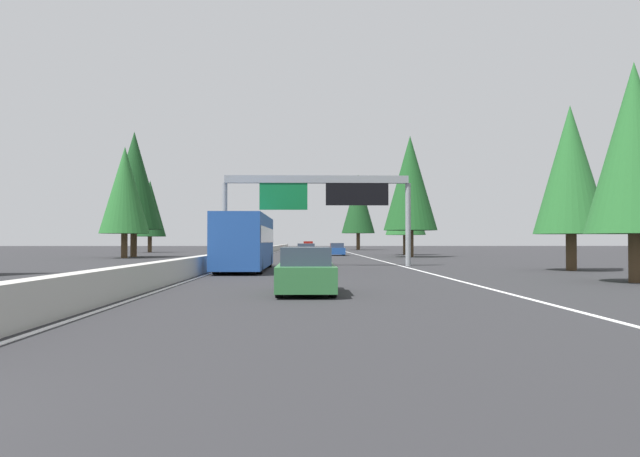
% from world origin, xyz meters
% --- Properties ---
extents(ground_plane, '(320.00, 320.00, 0.00)m').
position_xyz_m(ground_plane, '(60.00, 0.00, 0.00)').
color(ground_plane, '#262628').
extents(median_barrier, '(180.00, 0.56, 0.90)m').
position_xyz_m(median_barrier, '(80.00, 0.30, 0.45)').
color(median_barrier, '#ADAAA3').
rests_on(median_barrier, ground).
extents(shoulder_stripe_right, '(160.00, 0.16, 0.01)m').
position_xyz_m(shoulder_stripe_right, '(70.00, -11.52, 0.01)').
color(shoulder_stripe_right, silver).
rests_on(shoulder_stripe_right, ground).
extents(shoulder_stripe_median, '(160.00, 0.16, 0.01)m').
position_xyz_m(shoulder_stripe_median, '(70.00, -0.25, 0.01)').
color(shoulder_stripe_median, silver).
rests_on(shoulder_stripe_median, ground).
extents(sign_gantry_overhead, '(0.50, 12.68, 6.07)m').
position_xyz_m(sign_gantry_overhead, '(35.62, -6.04, 4.83)').
color(sign_gantry_overhead, gray).
rests_on(sign_gantry_overhead, ground).
extents(sedan_near_right, '(4.40, 1.80, 1.47)m').
position_xyz_m(sedan_near_right, '(14.21, -5.15, 0.68)').
color(sedan_near_right, '#2D6B38').
rests_on(sedan_near_right, ground).
extents(bus_distant_a, '(11.50, 2.55, 3.10)m').
position_xyz_m(bus_distant_a, '(29.67, -1.71, 1.72)').
color(bus_distant_a, '#1E4793').
rests_on(bus_distant_a, ground).
extents(sedan_near_center, '(4.40, 1.80, 1.47)m').
position_xyz_m(sedan_near_center, '(66.36, -8.76, 0.68)').
color(sedan_near_center, '#1E4793').
rests_on(sedan_near_center, ground).
extents(minivan_far_left, '(5.00, 1.95, 1.69)m').
position_xyz_m(minivan_far_left, '(124.80, -5.60, 0.95)').
color(minivan_far_left, maroon).
rests_on(minivan_far_left, ground).
extents(sedan_far_right, '(4.40, 1.80, 1.47)m').
position_xyz_m(sedan_far_right, '(49.74, -5.16, 0.68)').
color(sedan_far_right, slate).
rests_on(sedan_far_right, ground).
extents(conifer_right_foreground, '(3.93, 3.93, 8.92)m').
position_xyz_m(conifer_right_foreground, '(19.06, -18.41, 5.42)').
color(conifer_right_foreground, '#4C3823').
rests_on(conifer_right_foreground, ground).
extents(conifer_right_near, '(4.16, 4.16, 9.45)m').
position_xyz_m(conifer_right_near, '(29.19, -20.25, 5.74)').
color(conifer_right_near, '#4C3823').
rests_on(conifer_right_near, ground).
extents(conifer_right_mid, '(5.69, 5.69, 12.92)m').
position_xyz_m(conifer_right_mid, '(59.12, -16.22, 7.86)').
color(conifer_right_mid, '#4C3823').
rests_on(conifer_right_mid, ground).
extents(conifer_right_far, '(4.92, 4.92, 11.17)m').
position_xyz_m(conifer_right_far, '(69.33, -17.39, 6.79)').
color(conifer_right_far, '#4C3823').
rests_on(conifer_right_far, ground).
extents(conifer_right_distant, '(6.58, 6.58, 14.95)m').
position_xyz_m(conifer_right_distant, '(114.51, -15.44, 9.10)').
color(conifer_right_distant, '#4C3823').
rests_on(conifer_right_distant, ground).
extents(conifer_left_near, '(4.89, 4.89, 11.10)m').
position_xyz_m(conifer_left_near, '(55.65, 12.90, 6.75)').
color(conifer_left_near, '#4C3823').
rests_on(conifer_left_near, ground).
extents(conifer_left_mid, '(5.91, 5.91, 13.44)m').
position_xyz_m(conifer_left_mid, '(60.22, 13.27, 8.17)').
color(conifer_left_mid, '#4C3823').
rests_on(conifer_left_mid, ground).
extents(conifer_left_far, '(4.83, 4.83, 10.97)m').
position_xyz_m(conifer_left_far, '(87.80, 18.62, 6.67)').
color(conifer_left_far, '#4C3823').
rests_on(conifer_left_far, ground).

